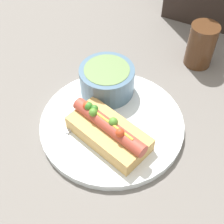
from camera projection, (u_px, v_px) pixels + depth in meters
name	position (u px, v px, depth m)	size (l,w,h in m)	color
ground_plane	(112.00, 126.00, 0.61)	(4.00, 4.00, 0.00)	slate
dinner_plate	(112.00, 124.00, 0.61)	(0.28, 0.28, 0.02)	white
hot_dog	(108.00, 131.00, 0.56)	(0.17, 0.11, 0.06)	tan
soup_bowl	(107.00, 79.00, 0.63)	(0.11, 0.11, 0.06)	slate
spoon	(105.00, 102.00, 0.63)	(0.06, 0.14, 0.01)	#B7B7BC
drinking_glass	(201.00, 45.00, 0.70)	(0.06, 0.06, 0.10)	#4C2D19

